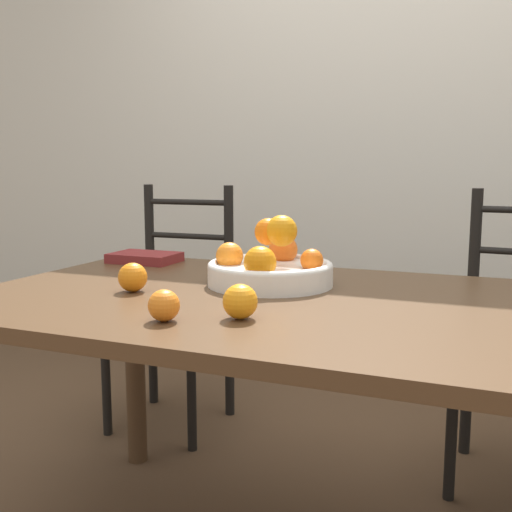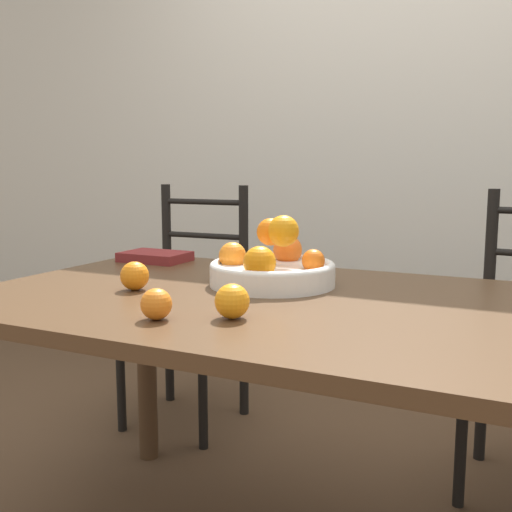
% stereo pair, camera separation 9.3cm
% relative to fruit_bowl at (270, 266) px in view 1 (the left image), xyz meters
% --- Properties ---
extents(wall_back, '(8.00, 0.06, 2.60)m').
position_rel_fruit_bowl_xyz_m(wall_back, '(0.15, 1.37, 0.50)').
color(wall_back, silver).
rests_on(wall_back, ground_plane).
extents(dining_table, '(1.70, 0.95, 0.75)m').
position_rel_fruit_bowl_xyz_m(dining_table, '(0.15, -0.13, -0.14)').
color(dining_table, '#4C331E').
rests_on(dining_table, ground_plane).
extents(fruit_bowl, '(0.34, 0.34, 0.19)m').
position_rel_fruit_bowl_xyz_m(fruit_bowl, '(0.00, 0.00, 0.00)').
color(fruit_bowl, white).
rests_on(fruit_bowl, dining_table).
extents(orange_loose_0, '(0.07, 0.07, 0.07)m').
position_rel_fruit_bowl_xyz_m(orange_loose_0, '(-0.29, -0.21, -0.01)').
color(orange_loose_0, orange).
rests_on(orange_loose_0, dining_table).
extents(orange_loose_1, '(0.07, 0.07, 0.07)m').
position_rel_fruit_bowl_xyz_m(orange_loose_1, '(0.07, -0.36, -0.01)').
color(orange_loose_1, orange).
rests_on(orange_loose_1, dining_table).
extents(orange_loose_2, '(0.07, 0.07, 0.07)m').
position_rel_fruit_bowl_xyz_m(orange_loose_2, '(-0.07, -0.44, -0.02)').
color(orange_loose_2, orange).
rests_on(orange_loose_2, dining_table).
extents(chair_left, '(0.43, 0.41, 0.99)m').
position_rel_fruit_bowl_xyz_m(chair_left, '(-0.67, 0.63, -0.32)').
color(chair_left, black).
rests_on(chair_left, ground_plane).
extents(book_stack, '(0.22, 0.15, 0.03)m').
position_rel_fruit_bowl_xyz_m(book_stack, '(-0.53, 0.21, -0.04)').
color(book_stack, maroon).
rests_on(book_stack, dining_table).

